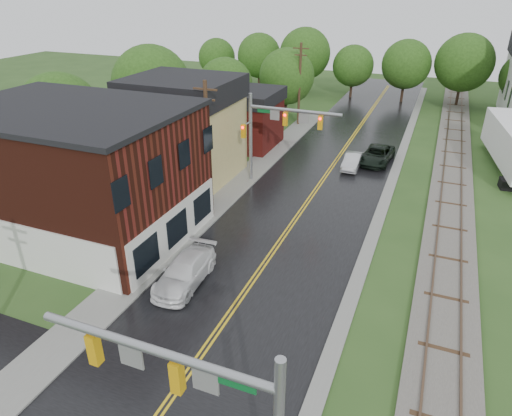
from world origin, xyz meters
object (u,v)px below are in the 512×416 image
Objects in this scene: tree_left_e at (288,78)px; suv_dark at (377,155)px; brick_building at (76,172)px; tree_left_b at (152,88)px; traffic_signal_far at (276,125)px; tree_left_a at (61,118)px; pickup_white at (185,272)px; utility_pole_b at (208,142)px; tree_left_c at (226,87)px; traffic_signal_near at (203,399)px; utility_pole_c at (300,83)px; sedan_silver at (352,161)px.

tree_left_e is 16.98m from suv_dark.
brick_building is 17.80m from tree_left_b.
tree_left_a is at bearing -162.70° from traffic_signal_far.
tree_left_b is 16.67m from tree_left_e.
suv_dark is at bearing -41.47° from tree_left_e.
traffic_signal_far is 15.33m from pickup_white.
utility_pole_b reaches higher than tree_left_e.
tree_left_b is (-5.36, 16.90, 1.57)m from brick_building.
tree_left_b is at bearing 123.37° from pickup_white.
pickup_white is (0.12, -14.73, -4.25)m from traffic_signal_far.
tree_left_c is at bearing 107.72° from pickup_white.
tree_left_c is at bearing -129.81° from tree_left_e.
tree_left_e is (11.00, 24.00, -0.30)m from tree_left_a.
tree_left_b is (-21.32, 29.90, 0.75)m from traffic_signal_near.
utility_pole_b is at bearing -41.86° from tree_left_b.
traffic_signal_near is (15.96, -13.00, 0.82)m from brick_building.
brick_building is 24.94m from tree_left_c.
traffic_signal_near is 0.96× the size of tree_left_c.
brick_building is at bearing -101.09° from utility_pole_c.
tree_left_c is (4.00, 8.00, -1.21)m from tree_left_b.
utility_pole_b is 23.99m from tree_left_e.
traffic_signal_near reaches higher than pickup_white.
pickup_white is (16.49, -9.63, -4.39)m from tree_left_a.
traffic_signal_far is at bearing -51.18° from tree_left_c.
tree_left_a is at bearing -179.55° from utility_pole_b.
suv_dark is at bearing 48.89° from traffic_signal_far.
brick_building is 31.12m from tree_left_e.
pickup_white is at bearing -83.80° from utility_pole_c.
utility_pole_b reaches higher than traffic_signal_far.
tree_left_b is at bearing -122.74° from tree_left_e.
traffic_signal_near is at bearing -40.47° from tree_left_a.
tree_left_a is 2.24× the size of sedan_silver.
tree_left_c is 18.42m from suv_dark.
suv_dark is at bearing 8.23° from tree_left_b.
tree_left_a is at bearing 139.53° from traffic_signal_near.
tree_left_b is at bearing 107.61° from brick_building.
pickup_white is (-6.85, -22.71, -0.00)m from suv_dark.
tree_left_c is 29.79m from pickup_white.
tree_left_b reaches higher than traffic_signal_near.
traffic_signal_near is 45.59m from tree_left_e.
pickup_white reaches higher than sedan_silver.
tree_left_b is at bearing 138.14° from utility_pole_b.
traffic_signal_far is 8.91m from sedan_silver.
tree_left_b is 1.27× the size of tree_left_c.
brick_building is 1.75× the size of tree_left_e.
traffic_signal_far is 0.82× the size of utility_pole_c.
tree_left_c is (-17.32, 37.90, -0.46)m from traffic_signal_near.
tree_left_b is at bearing -166.68° from suv_dark.
utility_pole_c is 1.04× the size of tree_left_a.
utility_pole_c reaches higher than traffic_signal_near.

